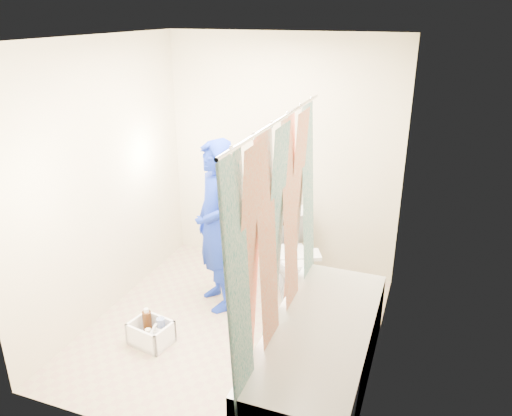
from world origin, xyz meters
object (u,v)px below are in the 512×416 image
(toilet, at_px, (293,256))
(cleaning_caddy, at_px, (152,334))
(plumber, at_px, (216,227))
(bathtub, at_px, (319,353))

(toilet, bearing_deg, cleaning_caddy, -149.39)
(plumber, distance_m, cleaning_caddy, 1.06)
(toilet, distance_m, plumber, 0.86)
(bathtub, relative_size, cleaning_caddy, 4.76)
(toilet, xyz_separation_m, plumber, (-0.59, -0.47, 0.41))
(bathtub, bearing_deg, plumber, 147.30)
(bathtub, bearing_deg, cleaning_caddy, -179.27)
(plumber, bearing_deg, cleaning_caddy, -63.33)
(bathtub, relative_size, toilet, 2.31)
(cleaning_caddy, bearing_deg, toilet, 66.16)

